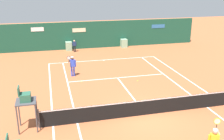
# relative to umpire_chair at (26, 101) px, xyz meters

# --- Properties ---
(ground_plane) EXTENTS (80.00, 80.00, 0.01)m
(ground_plane) POSITION_rel_umpire_chair_xyz_m (6.55, 0.55, -1.63)
(ground_plane) COLOR #BC6038
(tennis_net) EXTENTS (12.10, 0.10, 1.07)m
(tennis_net) POSITION_rel_umpire_chair_xyz_m (6.55, -0.02, -1.12)
(tennis_net) COLOR #4C4C51
(tennis_net) RESTS_ON ground_plane
(sponsor_back_wall) EXTENTS (25.00, 1.02, 3.09)m
(sponsor_back_wall) POSITION_rel_umpire_chair_xyz_m (6.56, 16.95, -0.14)
(sponsor_back_wall) COLOR #194C38
(sponsor_back_wall) RESTS_ON ground_plane
(umpire_chair) EXTENTS (1.00, 1.00, 2.42)m
(umpire_chair) POSITION_rel_umpire_chair_xyz_m (0.00, 0.00, 0.00)
(umpire_chair) COLOR #47474C
(umpire_chair) RESTS_ON ground_plane
(player_on_baseline) EXTENTS (0.74, 0.69, 1.88)m
(player_on_baseline) POSITION_rel_umpire_chair_xyz_m (3.11, 7.63, -0.63)
(player_on_baseline) COLOR blue
(player_on_baseline) RESTS_ON ground_plane
(ball_kid_right_post) EXTENTS (0.45, 0.19, 1.34)m
(ball_kid_right_post) POSITION_rel_umpire_chair_xyz_m (4.12, 15.59, -0.86)
(ball_kid_right_post) COLOR black
(ball_kid_right_post) RESTS_ON ground_plane
(tennis_ball_mid_court) EXTENTS (0.07, 0.07, 0.07)m
(tennis_ball_mid_court) POSITION_rel_umpire_chair_xyz_m (7.89, 5.27, -1.60)
(tennis_ball_mid_court) COLOR #CCE033
(tennis_ball_mid_court) RESTS_ON ground_plane
(tennis_ball_near_service_line) EXTENTS (0.07, 0.07, 0.07)m
(tennis_ball_near_service_line) POSITION_rel_umpire_chair_xyz_m (3.61, 6.12, -1.60)
(tennis_ball_near_service_line) COLOR #CCE033
(tennis_ball_near_service_line) RESTS_ON ground_plane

